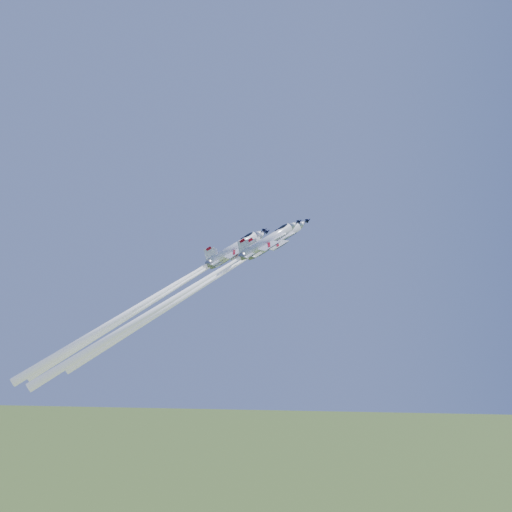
# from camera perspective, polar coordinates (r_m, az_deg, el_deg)

# --- Properties ---
(jet_lead) EXTENTS (38.88, 23.29, 38.58)m
(jet_lead) POSITION_cam_1_polar(r_m,az_deg,el_deg) (115.67, -5.28, -2.89)
(jet_lead) COLOR white
(jet_left) EXTENTS (38.84, 23.28, 38.70)m
(jet_left) POSITION_cam_1_polar(r_m,az_deg,el_deg) (121.05, -9.25, -3.84)
(jet_left) COLOR white
(jet_right) EXTENTS (39.64, 23.81, 39.92)m
(jet_right) POSITION_cam_1_polar(r_m,az_deg,el_deg) (108.93, -7.30, -3.67)
(jet_right) COLOR white
(jet_slot) EXTENTS (38.89, 23.34, 38.98)m
(jet_slot) POSITION_cam_1_polar(r_m,az_deg,el_deg) (116.99, -10.00, -3.94)
(jet_slot) COLOR white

